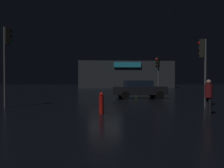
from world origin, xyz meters
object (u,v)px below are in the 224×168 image
car_near (139,89)px  traffic_signal_opposite (203,56)px  store_building (125,75)px  pedestrian (209,94)px  traffic_signal_cross_left (7,47)px  traffic_signal_main (158,68)px  fire_hydrant (101,103)px

car_near → traffic_signal_opposite: bearing=-69.7°
store_building → pedestrian: 34.67m
store_building → car_near: store_building is taller
store_building → traffic_signal_cross_left: (-10.95, -31.34, 0.86)m
pedestrian → traffic_signal_cross_left: bearing=162.1°
traffic_signal_cross_left → store_building: bearing=70.7°
pedestrian → store_building: bearing=88.7°
traffic_signal_main → fire_hydrant: 13.17m
store_building → fire_hydrant: (-5.68, -34.17, -2.09)m
traffic_signal_opposite → fire_hydrant: size_ratio=3.89×
car_near → fire_hydrant: bearing=-112.2°
store_building → pedestrian: (-0.79, -34.62, -1.67)m
store_building → traffic_signal_cross_left: 33.21m
fire_hydrant → store_building: bearing=80.6°
traffic_signal_main → traffic_signal_opposite: (-0.11, -9.59, 0.22)m
traffic_signal_cross_left → car_near: 10.66m
fire_hydrant → traffic_signal_main: bearing=62.9°
traffic_signal_opposite → pedestrian: (-0.91, -2.42, -2.01)m
traffic_signal_cross_left → fire_hydrant: traffic_signal_cross_left is taller
traffic_signal_opposite → store_building: bearing=90.2°
store_building → traffic_signal_opposite: size_ratio=4.69×
traffic_signal_cross_left → fire_hydrant: (5.27, -2.82, -2.95)m
traffic_signal_opposite → pedestrian: size_ratio=2.44×
traffic_signal_main → traffic_signal_cross_left: size_ratio=0.83×
traffic_signal_opposite → traffic_signal_cross_left: (-11.07, 0.86, 0.52)m
traffic_signal_cross_left → fire_hydrant: 6.67m
pedestrian → fire_hydrant: (-4.88, 0.45, -0.43)m
traffic_signal_cross_left → fire_hydrant: size_ratio=4.57×
car_near → store_building: bearing=85.0°
car_near → pedestrian: 8.96m
traffic_signal_main → pedestrian: 12.18m
store_building → fire_hydrant: size_ratio=18.24×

